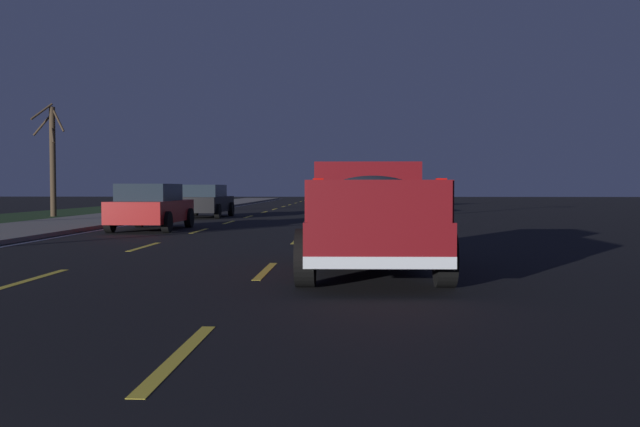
% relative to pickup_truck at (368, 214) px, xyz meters
% --- Properties ---
extents(ground, '(144.00, 144.00, 0.00)m').
position_rel_pickup_truck_xyz_m(ground, '(16.42, 3.50, -0.98)').
color(ground, black).
extents(sidewalk_shoulder, '(108.00, 4.00, 0.12)m').
position_rel_pickup_truck_xyz_m(sidewalk_shoulder, '(16.42, 10.95, -0.92)').
color(sidewalk_shoulder, slate).
rests_on(sidewalk_shoulder, ground).
extents(lane_markings, '(108.00, 7.04, 0.01)m').
position_rel_pickup_truck_xyz_m(lane_markings, '(19.75, 6.57, -0.98)').
color(lane_markings, yellow).
rests_on(lane_markings, ground).
extents(pickup_truck, '(5.48, 2.39, 1.87)m').
position_rel_pickup_truck_xyz_m(pickup_truck, '(0.00, 0.00, 0.00)').
color(pickup_truck, maroon).
rests_on(pickup_truck, ground).
extents(sedan_white, '(4.43, 2.07, 1.54)m').
position_rel_pickup_truck_xyz_m(sedan_white, '(23.21, -0.23, -0.20)').
color(sedan_white, silver).
rests_on(sedan_white, ground).
extents(sedan_red, '(4.41, 2.03, 1.54)m').
position_rel_pickup_truck_xyz_m(sedan_red, '(10.83, 6.94, -0.20)').
color(sedan_red, maroon).
rests_on(sedan_red, ground).
extents(sedan_black, '(4.45, 2.10, 1.54)m').
position_rel_pickup_truck_xyz_m(sedan_black, '(20.36, 7.17, -0.20)').
color(sedan_black, black).
rests_on(sedan_black, ground).
extents(bare_tree_far, '(1.07, 1.57, 5.49)m').
position_rel_pickup_truck_xyz_m(bare_tree_far, '(20.89, 14.75, 1.88)').
color(bare_tree_far, '#423323').
rests_on(bare_tree_far, ground).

